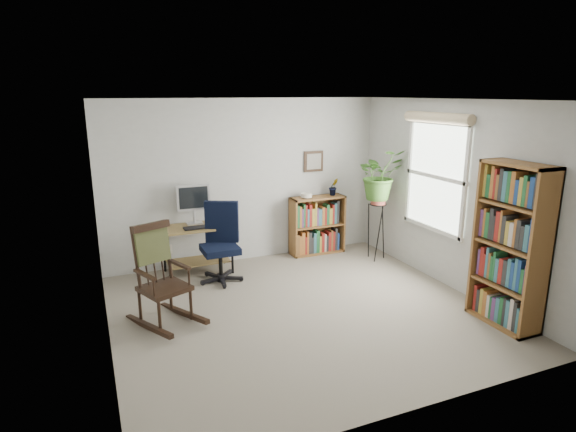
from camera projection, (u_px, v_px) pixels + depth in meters
name	position (u px, v px, depth m)	size (l,w,h in m)	color
floor	(301.00, 311.00, 5.62)	(4.20, 4.00, 0.00)	gray
ceiling	(303.00, 100.00, 5.02)	(4.20, 4.00, 0.00)	silver
wall_back	(246.00, 181.00, 7.10)	(4.20, 0.00, 2.40)	#B4B5B0
wall_front	(415.00, 271.00, 3.53)	(4.20, 0.00, 2.40)	#B4B5B0
wall_left	(99.00, 232.00, 4.52)	(0.00, 4.00, 2.40)	#B4B5B0
wall_right	(452.00, 196.00, 6.11)	(0.00, 4.00, 2.40)	#B4B5B0
window	(435.00, 177.00, 6.31)	(0.12, 1.20, 1.50)	silver
desk	(198.00, 249.00, 6.74)	(0.94, 0.52, 0.68)	olive
monitor	(194.00, 204.00, 6.71)	(0.46, 0.16, 0.56)	#B9B9BE
keyboard	(199.00, 227.00, 6.54)	(0.40, 0.15, 0.03)	black
office_chair	(220.00, 243.00, 6.37)	(0.59, 0.59, 1.08)	black
rocking_chair	(164.00, 275.00, 5.19)	(0.58, 0.97, 1.13)	black
low_bookshelf	(317.00, 225.00, 7.54)	(0.86, 0.29, 0.91)	brown
tall_bookshelf	(510.00, 246.00, 5.11)	(0.33, 0.78, 1.78)	brown
plant_stand	(377.00, 227.00, 7.25)	(0.28, 0.28, 1.01)	black
spider_plant	(381.00, 150.00, 6.96)	(1.69, 1.88, 1.46)	#386523
potted_plant_small	(333.00, 192.00, 7.53)	(0.13, 0.24, 0.11)	#386523
framed_picture	(314.00, 161.00, 7.43)	(0.32, 0.04, 0.32)	black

